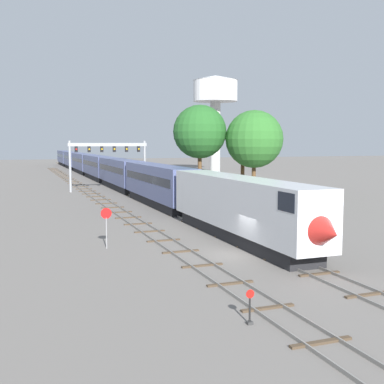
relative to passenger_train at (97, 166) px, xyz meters
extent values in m
plane|color=slate|center=(-2.00, -70.97, -2.61)|extent=(400.00, 400.00, 0.00)
cube|color=slate|center=(-0.72, -10.97, -2.53)|extent=(0.07, 200.00, 0.16)
cube|color=slate|center=(0.72, -10.97, -2.53)|extent=(0.07, 200.00, 0.16)
cube|color=#473828|center=(0.00, -80.97, -2.56)|extent=(2.60, 0.24, 0.10)
cube|color=#473828|center=(0.00, -76.97, -2.56)|extent=(2.60, 0.24, 0.10)
cube|color=#473828|center=(0.00, -72.97, -2.56)|extent=(2.60, 0.24, 0.10)
cube|color=#473828|center=(0.00, -68.97, -2.56)|extent=(2.60, 0.24, 0.10)
cube|color=#473828|center=(0.00, -64.97, -2.56)|extent=(2.60, 0.24, 0.10)
cube|color=#473828|center=(0.00, -60.97, -2.56)|extent=(2.60, 0.24, 0.10)
cube|color=#473828|center=(0.00, -56.97, -2.56)|extent=(2.60, 0.24, 0.10)
cube|color=#473828|center=(0.00, -52.97, -2.56)|extent=(2.60, 0.24, 0.10)
cube|color=#473828|center=(0.00, -48.97, -2.56)|extent=(2.60, 0.24, 0.10)
cube|color=#473828|center=(0.00, -44.97, -2.56)|extent=(2.60, 0.24, 0.10)
cube|color=#473828|center=(0.00, -40.97, -2.56)|extent=(2.60, 0.24, 0.10)
cube|color=#473828|center=(0.00, -36.97, -2.56)|extent=(2.60, 0.24, 0.10)
cube|color=#473828|center=(0.00, -32.97, -2.56)|extent=(2.60, 0.24, 0.10)
cube|color=#473828|center=(0.00, -28.97, -2.56)|extent=(2.60, 0.24, 0.10)
cube|color=#473828|center=(0.00, -24.97, -2.56)|extent=(2.60, 0.24, 0.10)
cube|color=#473828|center=(0.00, -20.97, -2.56)|extent=(2.60, 0.24, 0.10)
cube|color=#473828|center=(0.00, -16.97, -2.56)|extent=(2.60, 0.24, 0.10)
cube|color=#473828|center=(0.00, -12.97, -2.56)|extent=(2.60, 0.24, 0.10)
cube|color=#473828|center=(0.00, -8.97, -2.56)|extent=(2.60, 0.24, 0.10)
cube|color=#473828|center=(0.00, -4.97, -2.56)|extent=(2.60, 0.24, 0.10)
cube|color=#473828|center=(0.00, -0.97, -2.56)|extent=(2.60, 0.24, 0.10)
cube|color=#473828|center=(0.00, 3.03, -2.56)|extent=(2.60, 0.24, 0.10)
cube|color=#473828|center=(0.00, 7.03, -2.56)|extent=(2.60, 0.24, 0.10)
cube|color=#473828|center=(0.00, 11.03, -2.56)|extent=(2.60, 0.24, 0.10)
cube|color=#473828|center=(0.00, 15.03, -2.56)|extent=(2.60, 0.24, 0.10)
cube|color=#473828|center=(0.00, 19.03, -2.56)|extent=(2.60, 0.24, 0.10)
cube|color=#473828|center=(0.00, 23.03, -2.56)|extent=(2.60, 0.24, 0.10)
cube|color=#473828|center=(0.00, 27.03, -2.56)|extent=(2.60, 0.24, 0.10)
cube|color=#473828|center=(0.00, 31.03, -2.56)|extent=(2.60, 0.24, 0.10)
cube|color=#473828|center=(0.00, 35.03, -2.56)|extent=(2.60, 0.24, 0.10)
cube|color=#473828|center=(0.00, 39.03, -2.56)|extent=(2.60, 0.24, 0.10)
cube|color=#473828|center=(0.00, 43.03, -2.56)|extent=(2.60, 0.24, 0.10)
cube|color=#473828|center=(0.00, 47.03, -2.56)|extent=(2.60, 0.24, 0.10)
cube|color=#473828|center=(0.00, 51.03, -2.56)|extent=(2.60, 0.24, 0.10)
cube|color=#473828|center=(0.00, 55.03, -2.56)|extent=(2.60, 0.24, 0.10)
cube|color=#473828|center=(0.00, 59.03, -2.56)|extent=(2.60, 0.24, 0.10)
cube|color=#473828|center=(0.00, 63.03, -2.56)|extent=(2.60, 0.24, 0.10)
cube|color=#473828|center=(0.00, 67.03, -2.56)|extent=(2.60, 0.24, 0.10)
cube|color=#473828|center=(0.00, 71.03, -2.56)|extent=(2.60, 0.24, 0.10)
cube|color=#473828|center=(0.00, 75.03, -2.56)|extent=(2.60, 0.24, 0.10)
cube|color=#473828|center=(0.00, 79.03, -2.56)|extent=(2.60, 0.24, 0.10)
cube|color=#473828|center=(0.00, 83.03, -2.56)|extent=(2.60, 0.24, 0.10)
cube|color=#473828|center=(0.00, 87.03, -2.56)|extent=(2.60, 0.24, 0.10)
cube|color=slate|center=(-6.22, -30.97, -2.53)|extent=(0.07, 160.00, 0.16)
cube|color=slate|center=(-4.78, -30.97, -2.53)|extent=(0.07, 160.00, 0.16)
cube|color=#473828|center=(-5.50, -84.97, -2.56)|extent=(2.60, 0.24, 0.10)
cube|color=#473828|center=(-5.50, -80.97, -2.56)|extent=(2.60, 0.24, 0.10)
cube|color=#473828|center=(-5.50, -76.97, -2.56)|extent=(2.60, 0.24, 0.10)
cube|color=#473828|center=(-5.50, -72.97, -2.56)|extent=(2.60, 0.24, 0.10)
cube|color=#473828|center=(-5.50, -68.97, -2.56)|extent=(2.60, 0.24, 0.10)
cube|color=#473828|center=(-5.50, -64.97, -2.56)|extent=(2.60, 0.24, 0.10)
cube|color=#473828|center=(-5.50, -60.97, -2.56)|extent=(2.60, 0.24, 0.10)
cube|color=#473828|center=(-5.50, -56.97, -2.56)|extent=(2.60, 0.24, 0.10)
cube|color=#473828|center=(-5.50, -52.97, -2.56)|extent=(2.60, 0.24, 0.10)
cube|color=#473828|center=(-5.50, -48.97, -2.56)|extent=(2.60, 0.24, 0.10)
cube|color=#473828|center=(-5.50, -44.97, -2.56)|extent=(2.60, 0.24, 0.10)
cube|color=#473828|center=(-5.50, -40.97, -2.56)|extent=(2.60, 0.24, 0.10)
cube|color=#473828|center=(-5.50, -36.97, -2.56)|extent=(2.60, 0.24, 0.10)
cube|color=#473828|center=(-5.50, -32.97, -2.56)|extent=(2.60, 0.24, 0.10)
cube|color=#473828|center=(-5.50, -28.97, -2.56)|extent=(2.60, 0.24, 0.10)
cube|color=#473828|center=(-5.50, -24.97, -2.56)|extent=(2.60, 0.24, 0.10)
cube|color=#473828|center=(-5.50, -20.97, -2.56)|extent=(2.60, 0.24, 0.10)
cube|color=#473828|center=(-5.50, -16.97, -2.56)|extent=(2.60, 0.24, 0.10)
cube|color=#473828|center=(-5.50, -12.97, -2.56)|extent=(2.60, 0.24, 0.10)
cube|color=#473828|center=(-5.50, -8.97, -2.56)|extent=(2.60, 0.24, 0.10)
cube|color=#473828|center=(-5.50, -4.97, -2.56)|extent=(2.60, 0.24, 0.10)
cube|color=#473828|center=(-5.50, -0.97, -2.56)|extent=(2.60, 0.24, 0.10)
cube|color=#473828|center=(-5.50, 3.03, -2.56)|extent=(2.60, 0.24, 0.10)
cube|color=#473828|center=(-5.50, 7.03, -2.56)|extent=(2.60, 0.24, 0.10)
cube|color=#473828|center=(-5.50, 11.03, -2.56)|extent=(2.60, 0.24, 0.10)
cube|color=#473828|center=(-5.50, 15.03, -2.56)|extent=(2.60, 0.24, 0.10)
cube|color=#473828|center=(-5.50, 19.03, -2.56)|extent=(2.60, 0.24, 0.10)
cube|color=#473828|center=(-5.50, 23.03, -2.56)|extent=(2.60, 0.24, 0.10)
cube|color=#473828|center=(-5.50, 27.03, -2.56)|extent=(2.60, 0.24, 0.10)
cube|color=#473828|center=(-5.50, 31.03, -2.56)|extent=(2.60, 0.24, 0.10)
cube|color=#473828|center=(-5.50, 35.03, -2.56)|extent=(2.60, 0.24, 0.10)
cube|color=#473828|center=(-5.50, 39.03, -2.56)|extent=(2.60, 0.24, 0.10)
cube|color=#473828|center=(-5.50, 43.03, -2.56)|extent=(2.60, 0.24, 0.10)
cube|color=#473828|center=(-5.50, 47.03, -2.56)|extent=(2.60, 0.24, 0.10)
cube|color=silver|center=(0.00, -66.48, 0.29)|extent=(3.00, 20.97, 3.80)
cone|color=#B2231E|center=(0.00, -77.17, -0.11)|extent=(2.88, 2.60, 2.88)
cube|color=black|center=(0.00, -75.77, 1.43)|extent=(3.04, 1.80, 1.10)
cube|color=black|center=(0.00, -66.48, -2.11)|extent=(2.52, 18.87, 1.00)
cube|color=#4C5684|center=(0.00, -44.52, 0.29)|extent=(3.00, 20.97, 3.80)
cube|color=black|center=(0.00, -44.52, 0.69)|extent=(3.04, 19.29, 0.90)
cube|color=black|center=(0.00, -44.52, -2.11)|extent=(2.52, 18.87, 1.00)
cube|color=#4C5684|center=(0.00, -22.55, 0.29)|extent=(3.00, 20.97, 3.80)
cube|color=black|center=(0.00, -22.55, 0.69)|extent=(3.04, 19.29, 0.90)
cube|color=black|center=(0.00, -22.55, -2.11)|extent=(2.52, 18.87, 1.00)
cube|color=#4C5684|center=(0.00, -0.58, 0.29)|extent=(3.00, 20.97, 3.80)
cube|color=black|center=(0.00, -0.58, 0.69)|extent=(3.04, 19.29, 0.90)
cube|color=black|center=(0.00, -0.58, -2.11)|extent=(2.52, 18.87, 1.00)
cube|color=#4C5684|center=(0.00, 21.38, 0.29)|extent=(3.00, 20.97, 3.80)
cube|color=black|center=(0.00, 21.38, 0.69)|extent=(3.04, 19.29, 0.90)
cube|color=black|center=(0.00, 21.38, -2.11)|extent=(2.52, 18.87, 1.00)
cube|color=#4C5684|center=(0.00, 43.35, 0.29)|extent=(3.00, 20.97, 3.80)
cube|color=black|center=(0.00, 43.35, 0.69)|extent=(3.04, 19.29, 0.90)
cube|color=black|center=(0.00, 43.35, -2.11)|extent=(2.52, 18.87, 1.00)
cube|color=#4C5684|center=(0.00, 65.31, 0.29)|extent=(3.00, 20.97, 3.80)
cube|color=black|center=(0.00, 65.31, 0.69)|extent=(3.04, 19.29, 0.90)
cube|color=black|center=(0.00, 65.31, -2.11)|extent=(2.52, 18.87, 1.00)
cylinder|color=#999BA0|center=(-8.00, -25.13, 1.25)|extent=(0.36, 0.36, 7.73)
cylinder|color=#999BA0|center=(3.50, -25.13, 1.25)|extent=(0.36, 0.36, 7.73)
cube|color=#999BA0|center=(-2.25, -25.13, 4.51)|extent=(12.10, 0.36, 0.50)
cube|color=black|center=(-7.04, -25.08, 3.81)|extent=(0.44, 0.32, 0.90)
sphere|color=red|center=(-7.04, -25.27, 3.81)|extent=(0.28, 0.28, 0.28)
cube|color=black|center=(-5.12, -25.08, 3.81)|extent=(0.44, 0.32, 0.90)
sphere|color=yellow|center=(-5.12, -25.27, 3.81)|extent=(0.28, 0.28, 0.28)
cube|color=black|center=(-3.21, -25.08, 3.81)|extent=(0.44, 0.32, 0.90)
sphere|color=yellow|center=(-3.21, -25.27, 3.81)|extent=(0.28, 0.28, 0.28)
cube|color=black|center=(-1.29, -25.08, 3.81)|extent=(0.44, 0.32, 0.90)
sphere|color=yellow|center=(-1.29, -25.27, 3.81)|extent=(0.28, 0.28, 0.28)
cube|color=black|center=(0.62, -25.08, 3.81)|extent=(0.44, 0.32, 0.90)
sphere|color=yellow|center=(0.62, -25.27, 3.81)|extent=(0.28, 0.28, 0.28)
cube|color=black|center=(2.54, -25.08, 3.81)|extent=(0.44, 0.32, 0.90)
sphere|color=yellow|center=(2.54, -25.27, 3.81)|extent=(0.28, 0.28, 0.28)
cylinder|color=beige|center=(31.97, 13.66, 6.25)|extent=(2.60, 2.60, 17.73)
cylinder|color=white|center=(31.97, 13.66, 17.71)|extent=(11.00, 11.00, 5.18)
cone|color=white|center=(31.97, 13.66, 20.90)|extent=(11.22, 11.22, 1.20)
cylinder|color=black|center=(-7.10, -82.33, -2.06)|extent=(0.08, 0.08, 1.10)
cylinder|color=red|center=(-7.10, -82.35, -1.33)|extent=(0.36, 0.03, 0.36)
cube|color=#333333|center=(-7.10, -82.33, -2.55)|extent=(0.24, 0.24, 0.12)
cylinder|color=gray|center=(-10.00, -66.07, -1.51)|extent=(0.08, 0.08, 2.20)
cylinder|color=red|center=(-10.00, -66.09, -0.11)|extent=(0.76, 0.03, 0.76)
cylinder|color=brown|center=(8.47, -36.40, 0.55)|extent=(0.56, 0.56, 6.33)
sphere|color=#235B23|center=(8.47, -36.40, 6.32)|extent=(7.42, 7.42, 7.42)
cylinder|color=brown|center=(15.22, -39.67, -0.05)|extent=(0.56, 0.56, 5.13)
sphere|color=#2D6B28|center=(15.22, -39.67, 5.29)|extent=(7.93, 7.93, 7.93)
cylinder|color=brown|center=(15.62, -35.36, 0.44)|extent=(0.56, 0.56, 6.12)
sphere|color=#2D6B28|center=(15.62, -35.36, 5.30)|extent=(5.14, 5.14, 5.14)
camera|label=1|loc=(-15.92, -99.47, 4.76)|focal=45.34mm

